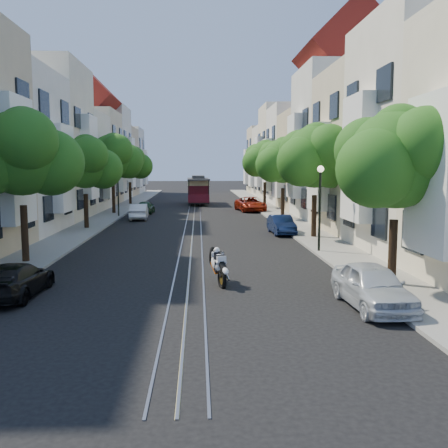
{
  "coord_description": "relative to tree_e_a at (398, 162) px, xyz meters",
  "views": [
    {
      "loc": [
        0.39,
        -19.97,
        4.24
      ],
      "look_at": [
        1.64,
        4.47,
        1.41
      ],
      "focal_mm": 40.0,
      "sensor_mm": 36.0,
      "label": 1
    }
  ],
  "objects": [
    {
      "name": "sidewalk_west",
      "position": [
        -14.51,
        31.02,
        -4.34
      ],
      "size": [
        2.5,
        80.0,
        0.12
      ],
      "primitive_type": "cube",
      "color": "gray",
      "rests_on": "ground"
    },
    {
      "name": "parked_car_w_far",
      "position": [
        -11.66,
        28.3,
        -3.81
      ],
      "size": [
        1.52,
        3.51,
        1.18
      ],
      "primitive_type": "imported",
      "rotation": [
        0.0,
        0.0,
        3.1
      ],
      "color": "#16381F",
      "rests_on": "ground"
    },
    {
      "name": "lamp_west",
      "position": [
        -13.56,
        25.02,
        -1.55
      ],
      "size": [
        0.32,
        0.32,
        4.16
      ],
      "color": "black",
      "rests_on": "ground"
    },
    {
      "name": "rail_left",
      "position": [
        -7.81,
        31.02,
        -4.39
      ],
      "size": [
        0.06,
        80.0,
        0.02
      ],
      "primitive_type": "cube",
      "color": "gray",
      "rests_on": "ground"
    },
    {
      "name": "parked_car_e_mid",
      "position": [
        -1.66,
        14.03,
        -3.8
      ],
      "size": [
        1.42,
        3.66,
        1.19
      ],
      "primitive_type": "imported",
      "rotation": [
        0.0,
        0.0,
        0.05
      ],
      "color": "#0C183C",
      "rests_on": "ground"
    },
    {
      "name": "townhouses_west",
      "position": [
        -19.13,
        30.94,
        0.68
      ],
      "size": [
        7.75,
        72.0,
        11.76
      ],
      "color": "silver",
      "rests_on": "ground"
    },
    {
      "name": "tree_e_c",
      "position": [
        0.0,
        23.0,
        0.2
      ],
      "size": [
        4.84,
        3.99,
        6.52
      ],
      "color": "black",
      "rests_on": "ground"
    },
    {
      "name": "tree_e_d",
      "position": [
        0.0,
        34.0,
        0.47
      ],
      "size": [
        5.01,
        4.16,
        6.85
      ],
      "color": "black",
      "rests_on": "ground"
    },
    {
      "name": "parked_car_e_far",
      "position": [
        -1.93,
        30.18,
        -3.71
      ],
      "size": [
        2.93,
        5.19,
        1.37
      ],
      "primitive_type": "imported",
      "rotation": [
        0.0,
        0.0,
        0.14
      ],
      "color": "maroon",
      "rests_on": "ground"
    },
    {
      "name": "sportbike_rider",
      "position": [
        -6.19,
        0.68,
        -3.64
      ],
      "size": [
        0.67,
        1.86,
        1.34
      ],
      "rotation": [
        0.0,
        0.0,
        0.27
      ],
      "color": "black",
      "rests_on": "ground"
    },
    {
      "name": "sidewalk_east",
      "position": [
        -0.01,
        31.02,
        -4.34
      ],
      "size": [
        2.5,
        80.0,
        0.12
      ],
      "primitive_type": "cube",
      "color": "gray",
      "rests_on": "ground"
    },
    {
      "name": "parked_car_w_near",
      "position": [
        -12.86,
        -0.68,
        -3.83
      ],
      "size": [
        1.72,
        3.95,
        1.13
      ],
      "primitive_type": "imported",
      "rotation": [
        0.0,
        0.0,
        3.11
      ],
      "color": "black",
      "rests_on": "ground"
    },
    {
      "name": "ground",
      "position": [
        -7.26,
        31.02,
        -4.4
      ],
      "size": [
        200.0,
        200.0,
        0.0
      ],
      "primitive_type": "plane",
      "color": "black",
      "rests_on": "ground"
    },
    {
      "name": "tree_w_a",
      "position": [
        -14.4,
        5.0,
        0.34
      ],
      "size": [
        4.93,
        4.08,
        6.68
      ],
      "color": "black",
      "rests_on": "ground"
    },
    {
      "name": "tree_e_a",
      "position": [
        0.0,
        0.0,
        0.0
      ],
      "size": [
        4.72,
        3.87,
        6.27
      ],
      "color": "black",
      "rests_on": "ground"
    },
    {
      "name": "tree_w_b",
      "position": [
        -14.4,
        17.0,
        0.0
      ],
      "size": [
        4.72,
        3.87,
        6.27
      ],
      "color": "black",
      "rests_on": "ground"
    },
    {
      "name": "lamp_east",
      "position": [
        -0.96,
        7.02,
        -1.55
      ],
      "size": [
        0.32,
        0.32,
        4.16
      ],
      "color": "black",
      "rests_on": "ground"
    },
    {
      "name": "lane_line",
      "position": [
        -7.26,
        31.02,
        -4.4
      ],
      "size": [
        0.08,
        80.0,
        0.01
      ],
      "primitive_type": "cube",
      "color": "tan",
      "rests_on": "ground"
    },
    {
      "name": "parked_car_e_near",
      "position": [
        -1.66,
        -2.53,
        -3.73
      ],
      "size": [
        1.77,
        4.01,
        1.34
      ],
      "primitive_type": "imported",
      "rotation": [
        0.0,
        0.0,
        0.05
      ],
      "color": "silver",
      "rests_on": "ground"
    },
    {
      "name": "rail_right",
      "position": [
        -6.71,
        31.02,
        -4.39
      ],
      "size": [
        0.06,
        80.0,
        0.02
      ],
      "primitive_type": "cube",
      "color": "gray",
      "rests_on": "ground"
    },
    {
      "name": "rail_slot",
      "position": [
        -7.26,
        31.02,
        -4.39
      ],
      "size": [
        0.06,
        80.0,
        0.02
      ],
      "primitive_type": "cube",
      "color": "gray",
      "rests_on": "ground"
    },
    {
      "name": "cable_car",
      "position": [
        -6.9,
        39.46,
        -2.65
      ],
      "size": [
        2.56,
        7.71,
        2.94
      ],
      "rotation": [
        0.0,
        0.0,
        0.02
      ],
      "color": "black",
      "rests_on": "ground"
    },
    {
      "name": "tree_w_d",
      "position": [
        -14.4,
        39.0,
        0.2
      ],
      "size": [
        4.84,
        3.99,
        6.52
      ],
      "color": "black",
      "rests_on": "ground"
    },
    {
      "name": "tree_e_b",
      "position": [
        0.0,
        12.0,
        0.34
      ],
      "size": [
        4.93,
        4.08,
        6.68
      ],
      "color": "black",
      "rests_on": "ground"
    },
    {
      "name": "townhouses_east",
      "position": [
        4.61,
        30.94,
        0.79
      ],
      "size": [
        7.75,
        72.0,
        12.0
      ],
      "color": "beige",
      "rests_on": "ground"
    },
    {
      "name": "parked_car_w_mid",
      "position": [
        -11.66,
        23.3,
        -3.77
      ],
      "size": [
        1.52,
        3.88,
        1.26
      ],
      "primitive_type": "imported",
      "rotation": [
        0.0,
        0.0,
        3.19
      ],
      "color": "white",
      "rests_on": "ground"
    },
    {
      "name": "tree_w_c",
      "position": [
        -14.4,
        28.0,
        0.67
      ],
      "size": [
        5.13,
        4.28,
        7.09
      ],
      "color": "black",
      "rests_on": "ground"
    }
  ]
}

